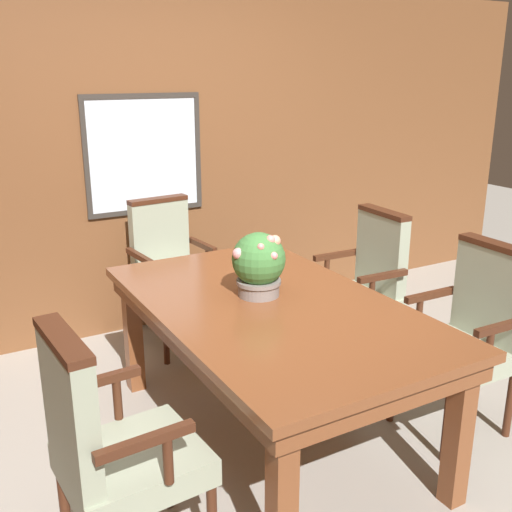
# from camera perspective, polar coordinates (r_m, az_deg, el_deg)

# --- Properties ---
(ground_plane) EXTENTS (14.00, 14.00, 0.00)m
(ground_plane) POSITION_cam_1_polar(r_m,az_deg,el_deg) (3.15, 2.89, -18.59)
(ground_plane) COLOR #A39E93
(wall_back) EXTENTS (7.20, 0.08, 2.45)m
(wall_back) POSITION_cam_1_polar(r_m,az_deg,el_deg) (4.35, -10.76, 8.78)
(wall_back) COLOR brown
(wall_back) RESTS_ON ground_plane
(dining_table) EXTENTS (1.11, 1.87, 0.76)m
(dining_table) POSITION_cam_1_polar(r_m,az_deg,el_deg) (2.98, 1.43, -6.13)
(dining_table) COLOR brown
(dining_table) RESTS_ON ground_plane
(chair_head_far) EXTENTS (0.54, 0.55, 1.01)m
(chair_head_far) POSITION_cam_1_polar(r_m,az_deg,el_deg) (4.17, -8.24, -1.07)
(chair_head_far) COLOR #472314
(chair_head_far) RESTS_ON ground_plane
(chair_right_far) EXTENTS (0.53, 0.52, 1.01)m
(chair_right_far) POSITION_cam_1_polar(r_m,az_deg,el_deg) (3.87, 10.16, -2.62)
(chair_right_far) COLOR #472314
(chair_right_far) RESTS_ON ground_plane
(chair_left_near) EXTENTS (0.54, 0.53, 1.01)m
(chair_left_near) POSITION_cam_1_polar(r_m,az_deg,el_deg) (2.34, -13.68, -17.02)
(chair_left_near) COLOR #472314
(chair_left_near) RESTS_ON ground_plane
(chair_right_near) EXTENTS (0.52, 0.52, 1.01)m
(chair_right_near) POSITION_cam_1_polar(r_m,az_deg,el_deg) (3.32, 19.53, -6.83)
(chair_right_near) COLOR #472314
(chair_right_near) RESTS_ON ground_plane
(potted_plant) EXTENTS (0.28, 0.27, 0.33)m
(potted_plant) POSITION_cam_1_polar(r_m,az_deg,el_deg) (2.99, 0.26, -0.76)
(potted_plant) COLOR gray
(potted_plant) RESTS_ON dining_table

